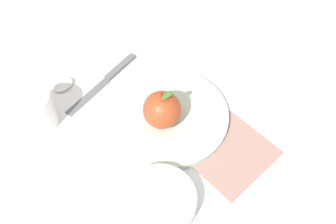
% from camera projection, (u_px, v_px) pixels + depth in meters
% --- Properties ---
extents(ground_plane, '(2.40, 2.40, 0.00)m').
position_uv_depth(ground_plane, '(152.00, 111.00, 0.83)').
color(ground_plane, silver).
extents(dinner_plate, '(0.25, 0.25, 0.01)m').
position_uv_depth(dinner_plate, '(168.00, 115.00, 0.81)').
color(dinner_plate, '#B2C6B2').
rests_on(dinner_plate, ground_plane).
extents(apple, '(0.07, 0.07, 0.09)m').
position_uv_depth(apple, '(162.00, 110.00, 0.76)').
color(apple, '#9E3D1E').
rests_on(apple, dinner_plate).
extents(side_bowl, '(0.13, 0.13, 0.04)m').
position_uv_depth(side_bowl, '(159.00, 201.00, 0.69)').
color(side_bowl, '#B2C6B2').
rests_on(side_bowl, ground_plane).
extents(cup, '(0.07, 0.07, 0.08)m').
position_uv_depth(cup, '(35.00, 109.00, 0.77)').
color(cup, white).
rests_on(cup, ground_plane).
extents(knife, '(0.11, 0.19, 0.01)m').
position_uv_depth(knife, '(108.00, 78.00, 0.87)').
color(knife, '#59595E').
rests_on(knife, ground_plane).
extents(spoon, '(0.10, 0.18, 0.01)m').
position_uv_depth(spoon, '(71.00, 78.00, 0.87)').
color(spoon, silver).
rests_on(spoon, ground_plane).
extents(linen_napkin, '(0.20, 0.20, 0.00)m').
position_uv_depth(linen_napkin, '(231.00, 153.00, 0.76)').
color(linen_napkin, gray).
rests_on(linen_napkin, ground_plane).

